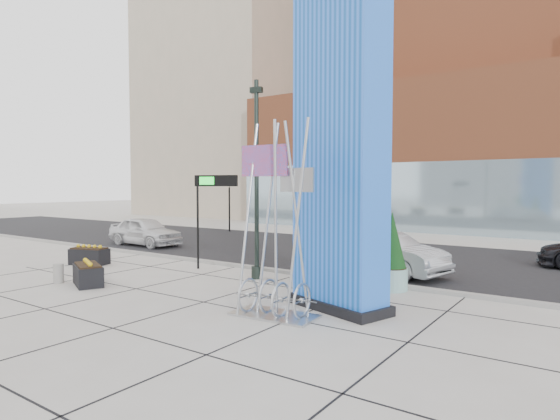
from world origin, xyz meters
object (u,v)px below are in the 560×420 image
Objects in this scene: overhead_street_sign at (209,189)px; concrete_bollard at (59,273)px; lamp_post at (257,198)px; public_art_sculpture at (275,266)px; blue_pylon at (340,139)px; car_silver_mid at (384,252)px; car_white_west at (145,232)px.

concrete_bollard is at bearing -139.02° from overhead_street_sign.
lamp_post is 1.42× the size of public_art_sculpture.
concrete_bollard is 0.18× the size of overhead_street_sign.
blue_pylon reaches higher than concrete_bollard.
lamp_post is at bearing 150.63° from car_silver_mid.
lamp_post is 5.27m from car_silver_mid.
overhead_street_sign is at bearing 142.94° from public_art_sculpture.
blue_pylon is 7.35m from overhead_street_sign.
public_art_sculpture is at bearing -53.15° from overhead_street_sign.
overhead_street_sign is 0.81× the size of car_white_west.
car_white_west is at bearing 161.02° from lamp_post.
public_art_sculpture is at bearing -46.81° from lamp_post.
concrete_bollard is (-5.10, -4.51, -2.56)m from lamp_post.
blue_pylon is 6.73m from car_silver_mid.
blue_pylon is 1.91× the size of public_art_sculpture.
blue_pylon is 5.10m from lamp_post.
concrete_bollard is (-8.47, -0.92, -0.97)m from public_art_sculpture.
concrete_bollard is at bearing -177.98° from public_art_sculpture.
overhead_street_sign is (-5.88, 3.80, 1.91)m from public_art_sculpture.
blue_pylon is at bearing -109.77° from car_white_west.
blue_pylon is at bearing -38.21° from overhead_street_sign.
car_silver_mid is at bearing 45.70° from lamp_post.
car_white_west is 0.94× the size of car_silver_mid.
car_silver_mid is at bearing -89.92° from car_white_west.
lamp_post is (-4.37, 2.02, -1.70)m from blue_pylon.
car_silver_mid is (8.48, 7.98, 0.48)m from concrete_bollard.
blue_pylon is 3.77m from public_art_sculpture.
lamp_post is 1.88× the size of overhead_street_sign.
lamp_post is at bearing -25.05° from overhead_street_sign.
overhead_street_sign reaches higher than concrete_bollard.
lamp_post reaches higher than concrete_bollard.
blue_pylon is at bearing 53.53° from public_art_sculpture.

